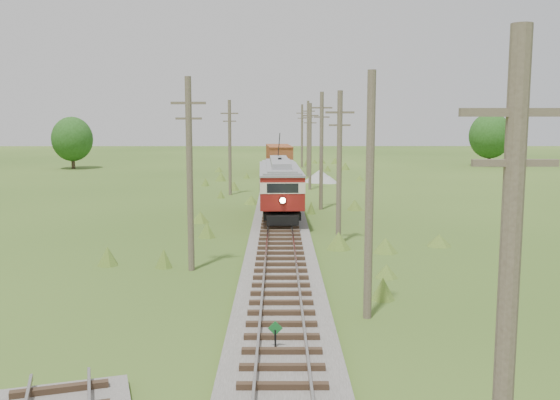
{
  "coord_description": "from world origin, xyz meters",
  "views": [
    {
      "loc": [
        -0.11,
        -16.68,
        7.27
      ],
      "look_at": [
        0.0,
        20.45,
        2.18
      ],
      "focal_mm": 40.0,
      "sensor_mm": 36.0,
      "label": 1
    }
  ],
  "objects_px": {
    "switch_marker": "(275,335)",
    "gravel_pile": "(321,176)",
    "streetcar": "(280,183)",
    "gondola": "(279,156)"
  },
  "relations": [
    {
      "from": "switch_marker",
      "to": "streetcar",
      "type": "xyz_separation_m",
      "value": [
        0.2,
        25.15,
        1.94
      ]
    },
    {
      "from": "switch_marker",
      "to": "streetcar",
      "type": "height_order",
      "value": "streetcar"
    },
    {
      "from": "switch_marker",
      "to": "gondola",
      "type": "distance_m",
      "value": 59.95
    },
    {
      "from": "switch_marker",
      "to": "gravel_pile",
      "type": "distance_m",
      "value": 49.56
    },
    {
      "from": "switch_marker",
      "to": "gravel_pile",
      "type": "xyz_separation_m",
      "value": [
        4.79,
        49.33,
        0.01
      ]
    },
    {
      "from": "gondola",
      "to": "gravel_pile",
      "type": "bearing_deg",
      "value": -70.52
    },
    {
      "from": "switch_marker",
      "to": "gravel_pile",
      "type": "relative_size",
      "value": 0.27
    },
    {
      "from": "streetcar",
      "to": "gravel_pile",
      "type": "bearing_deg",
      "value": 77.67
    },
    {
      "from": "switch_marker",
      "to": "gondola",
      "type": "relative_size",
      "value": 0.12
    },
    {
      "from": "switch_marker",
      "to": "gondola",
      "type": "bearing_deg",
      "value": 89.81
    }
  ]
}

